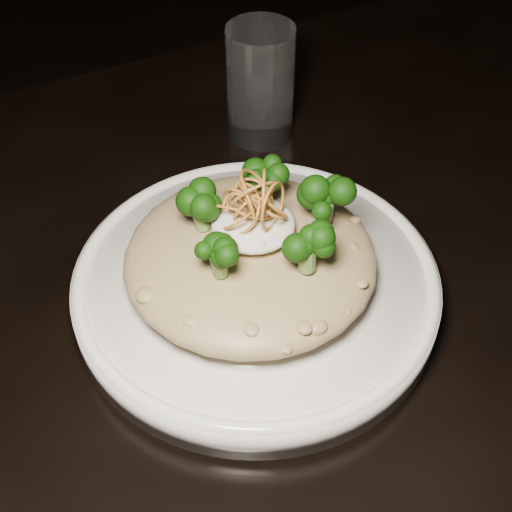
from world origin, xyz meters
The scene contains 7 objects.
table centered at (0.00, 0.00, 0.67)m, with size 1.10×0.80×0.75m.
plate centered at (-0.08, -0.04, 0.77)m, with size 0.31×0.31×0.03m, color white.
risotto centered at (-0.08, -0.04, 0.81)m, with size 0.21×0.21×0.05m, color brown.
broccoli centered at (-0.08, -0.04, 0.86)m, with size 0.16×0.16×0.06m, color black, non-canonical shape.
cheese centered at (-0.08, -0.04, 0.84)m, with size 0.07×0.07×0.02m, color silver.
shallots centered at (-0.08, -0.04, 0.87)m, with size 0.07×0.07×0.04m, color #925E1F, non-canonical shape.
drinking_glass centered at (0.04, 0.18, 0.81)m, with size 0.07×0.07×0.13m, color white.
Camera 1 is at (-0.27, -0.41, 1.23)m, focal length 50.00 mm.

